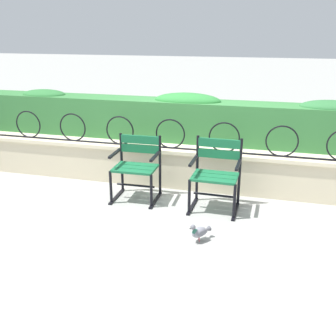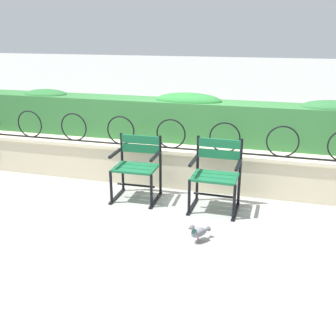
% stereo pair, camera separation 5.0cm
% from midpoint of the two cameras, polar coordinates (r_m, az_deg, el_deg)
% --- Properties ---
extents(ground_plane, '(60.00, 60.00, 0.00)m').
position_cam_midpoint_polar(ground_plane, '(4.93, -0.06, -6.47)').
color(ground_plane, '#9E9E99').
extents(stone_wall, '(7.85, 0.41, 0.57)m').
position_cam_midpoint_polar(stone_wall, '(5.67, 2.54, 0.17)').
color(stone_wall, beige).
rests_on(stone_wall, ground).
extents(iron_arch_fence, '(7.30, 0.02, 0.42)m').
position_cam_midpoint_polar(iron_arch_fence, '(5.50, 0.89, 4.67)').
color(iron_arch_fence, black).
rests_on(iron_arch_fence, stone_wall).
extents(hedge_row, '(7.69, 0.51, 0.71)m').
position_cam_midpoint_polar(hedge_row, '(5.91, 3.63, 7.01)').
color(hedge_row, '#387A3D').
rests_on(hedge_row, stone_wall).
extents(park_chair_left, '(0.59, 0.53, 0.83)m').
position_cam_midpoint_polar(park_chair_left, '(5.23, -4.17, 0.42)').
color(park_chair_left, '#19663D').
rests_on(park_chair_left, ground).
extents(park_chair_right, '(0.59, 0.53, 0.88)m').
position_cam_midpoint_polar(park_chair_right, '(4.94, 7.22, -0.70)').
color(park_chair_right, '#19663D').
rests_on(park_chair_right, ground).
extents(pigeon_near_chairs, '(0.21, 0.25, 0.22)m').
position_cam_midpoint_polar(pigeon_near_chairs, '(4.28, 4.76, -9.09)').
color(pigeon_near_chairs, gray).
rests_on(pigeon_near_chairs, ground).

